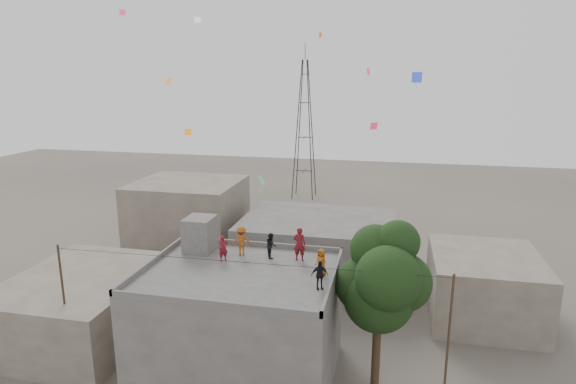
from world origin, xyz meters
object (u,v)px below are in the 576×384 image
object	(u,v)px
stair_head_box	(200,234)
transmission_tower	(304,130)
tree	(383,280)
person_dark_adult	(320,275)
person_red_adult	(299,244)

from	to	relation	value
stair_head_box	transmission_tower	distance (m)	37.46
stair_head_box	tree	world-z (taller)	tree
stair_head_box	person_dark_adult	xyz separation A→B (m)	(7.60, -3.67, -0.29)
person_red_adult	person_dark_adult	xyz separation A→B (m)	(1.65, -3.39, -0.24)
tree	person_red_adult	xyz separation A→B (m)	(-4.61, 1.72, 0.94)
stair_head_box	transmission_tower	xyz separation A→B (m)	(-0.80, 37.40, 1.97)
tree	person_dark_adult	xyz separation A→B (m)	(-2.97, -1.67, 0.71)
tree	person_dark_adult	world-z (taller)	tree
stair_head_box	person_red_adult	world-z (taller)	stair_head_box
person_dark_adult	tree	bearing A→B (deg)	7.97
tree	transmission_tower	world-z (taller)	transmission_tower
stair_head_box	transmission_tower	world-z (taller)	transmission_tower
stair_head_box	tree	size ratio (longest dim) A/B	0.22
tree	transmission_tower	size ratio (longest dim) A/B	0.45
tree	transmission_tower	xyz separation A→B (m)	(-11.37, 39.40, 2.97)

